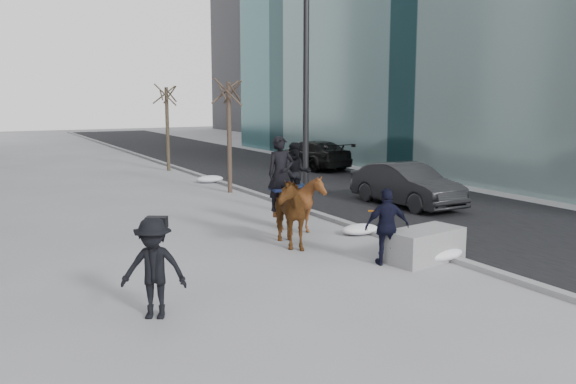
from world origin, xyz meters
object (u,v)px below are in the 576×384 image
planter (424,245)px  car_near (407,185)px  mounted_left (283,206)px  mounted_right (298,196)px

planter → car_near: (4.18, 5.80, 0.37)m
mounted_left → planter: bearing=-52.1°
planter → mounted_left: 3.65m
planter → mounted_right: bearing=104.8°
mounted_right → mounted_left: bearing=-132.4°
mounted_left → mounted_right: mounted_left is taller
car_near → mounted_right: (-5.26, -1.72, 0.26)m
mounted_left → car_near: bearing=24.9°
planter → mounted_right: size_ratio=0.75×
planter → mounted_left: bearing=127.9°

